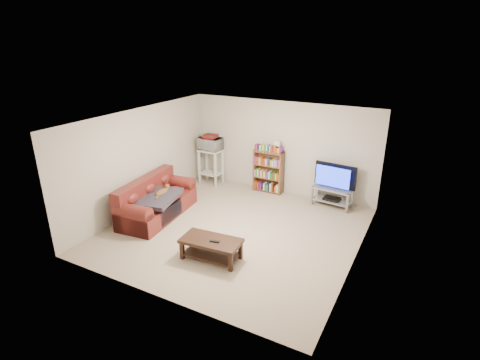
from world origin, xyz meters
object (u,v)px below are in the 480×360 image
Objects in this scene: coffee_table at (211,245)px; bookshelf at (268,170)px; tv_stand at (332,194)px; sofa at (155,203)px.

coffee_table is 3.51m from bookshelf.
coffee_table is at bearing -106.26° from tv_stand.
coffee_table is at bearing -83.08° from bookshelf.
sofa is at bearing 151.37° from coffee_table.
coffee_table is 1.01× the size of bookshelf.
tv_stand is 1.78m from bookshelf.
tv_stand is (1.35, 3.35, 0.04)m from coffee_table.
coffee_table is at bearing -30.13° from sofa.
bookshelf is at bearing -178.06° from tv_stand.
sofa is 4.22m from tv_stand.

